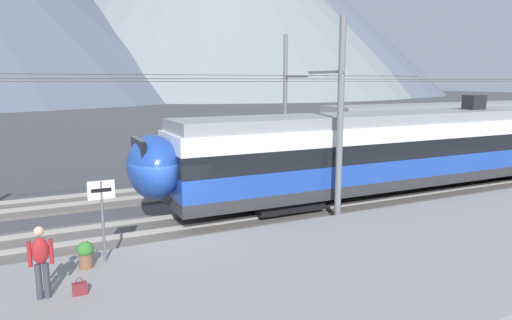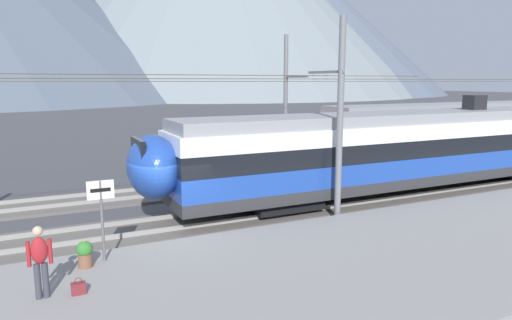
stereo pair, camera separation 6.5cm
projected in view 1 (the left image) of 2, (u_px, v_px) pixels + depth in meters
name	position (u px, v px, depth m)	size (l,w,h in m)	color
ground_plane	(173.00, 239.00, 15.37)	(400.00, 400.00, 0.00)	#424247
platform_slab	(229.00, 294.00, 10.97)	(120.00, 7.65, 0.37)	gray
track_near	(164.00, 227.00, 16.40)	(120.00, 3.00, 0.28)	#5B5651
track_far	(135.00, 196.00, 20.82)	(120.00, 3.00, 0.28)	#5B5651
train_near_platform	(408.00, 148.00, 20.93)	(24.87, 2.97, 4.27)	#2D2D30
catenary_mast_mid	(338.00, 117.00, 16.75)	(41.08, 2.28, 7.49)	slate
catenary_mast_far_side	(287.00, 103.00, 25.82)	(41.08, 2.50, 7.77)	slate
platform_sign	(102.00, 203.00, 12.25)	(0.70, 0.08, 2.24)	#59595B
passenger_walking	(41.00, 259.00, 10.22)	(0.53, 0.22, 1.69)	#383842
handbag_beside_passenger	(80.00, 288.00, 10.54)	(0.32, 0.18, 0.40)	maroon
potted_plant_platform_edge	(85.00, 253.00, 12.03)	(0.42, 0.42, 0.71)	brown
mountain_right_ridge	(263.00, 12.00, 191.96)	(147.05, 147.05, 67.63)	#515B6B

